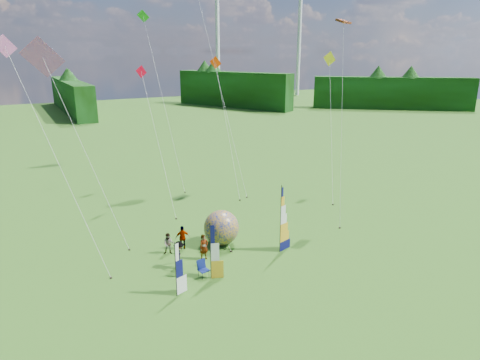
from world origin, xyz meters
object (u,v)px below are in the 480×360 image
spectator_c (179,255)px  camp_chair (204,269)px  feather_banner_main (281,220)px  kite_whale (219,76)px  bol_inflatable (221,228)px  spectator_d (183,238)px  side_banner_left (211,252)px  spectator_b (169,244)px  spectator_a (204,247)px  side_banner_far (176,270)px

spectator_c → camp_chair: size_ratio=1.67×
feather_banner_main → kite_whale: 19.64m
spectator_c → kite_whale: 21.84m
bol_inflatable → kite_whale: (6.81, 13.97, 9.91)m
spectator_d → camp_chair: spectator_d is taller
feather_banner_main → kite_whale: kite_whale is taller
side_banner_left → bol_inflatable: side_banner_left is taller
kite_whale → spectator_b: bearing=-149.1°
spectator_d → spectator_b: bearing=27.1°
feather_banner_main → bol_inflatable: size_ratio=1.86×
side_banner_left → spectator_a: size_ratio=2.00×
feather_banner_main → bol_inflatable: bearing=117.4°
feather_banner_main → side_banner_far: bearing=176.1°
spectator_d → camp_chair: (-0.35, -4.41, -0.32)m
spectator_c → kite_whale: (10.85, 15.94, 10.26)m
bol_inflatable → spectator_a: 2.69m
side_banner_left → side_banner_far: (-2.57, -0.80, -0.17)m
bol_inflatable → spectator_d: 2.89m
side_banner_left → kite_whale: kite_whale is taller
feather_banner_main → spectator_a: feather_banner_main is taller
spectator_a → kite_whale: bearing=53.8°
spectator_b → spectator_d: (1.15, 0.25, 0.11)m
camp_chair → kite_whale: bearing=51.9°
spectator_c → side_banner_left: bearing=-132.1°
feather_banner_main → camp_chair: size_ratio=4.26×
side_banner_far → camp_chair: side_banner_far is taller
spectator_c → camp_chair: (0.89, -1.86, -0.38)m
feather_banner_main → camp_chair: (-6.18, -0.65, -1.83)m
bol_inflatable → camp_chair: bol_inflatable is taller
bol_inflatable → spectator_c: bol_inflatable is taller
side_banner_far → spectator_b: side_banner_far is taller
feather_banner_main → camp_chair: feather_banner_main is taller
feather_banner_main → spectator_d: 7.10m
side_banner_left → feather_banner_main: bearing=30.0°
side_banner_left → spectator_c: bearing=138.4°
feather_banner_main → camp_chair: 6.48m
feather_banner_main → side_banner_left: size_ratio=1.33×
feather_banner_main → side_banner_far: 8.65m
spectator_a → spectator_c: (-1.91, -0.36, 0.04)m
spectator_a → camp_chair: (-1.03, -2.22, -0.34)m
side_banner_left → spectator_b: side_banner_left is taller
camp_chair → kite_whale: size_ratio=0.05×
side_banner_left → spectator_a: side_banner_left is taller
spectator_b → spectator_c: bearing=-67.2°
side_banner_far → spectator_b: 5.60m
side_banner_left → camp_chair: (-0.33, 0.39, -1.24)m
side_banner_far → spectator_b: bearing=56.9°
camp_chair → bol_inflatable: bearing=41.6°
bol_inflatable → camp_chair: size_ratio=2.29×
camp_chair → spectator_c: bearing=106.5°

